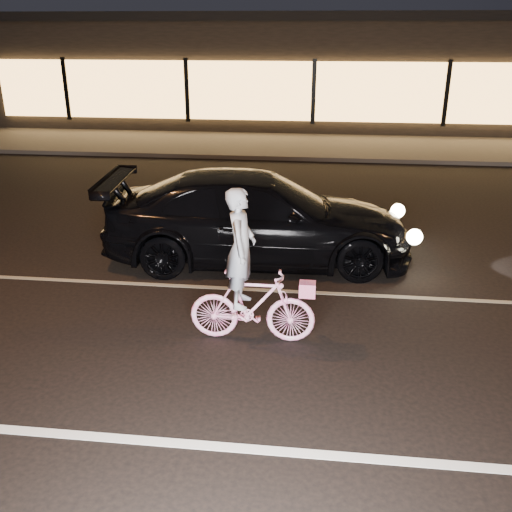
# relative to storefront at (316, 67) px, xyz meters

# --- Properties ---
(ground) EXTENTS (90.00, 90.00, 0.00)m
(ground) POSITION_rel_storefront_xyz_m (0.00, -18.97, -2.15)
(ground) COLOR black
(ground) RESTS_ON ground
(lane_stripe_near) EXTENTS (60.00, 0.12, 0.01)m
(lane_stripe_near) POSITION_rel_storefront_xyz_m (0.00, -20.47, -2.14)
(lane_stripe_near) COLOR silver
(lane_stripe_near) RESTS_ON ground
(lane_stripe_far) EXTENTS (60.00, 0.10, 0.01)m
(lane_stripe_far) POSITION_rel_storefront_xyz_m (0.00, -16.97, -2.14)
(lane_stripe_far) COLOR gray
(lane_stripe_far) RESTS_ON ground
(sidewalk) EXTENTS (30.00, 4.00, 0.12)m
(sidewalk) POSITION_rel_storefront_xyz_m (0.00, -5.97, -2.09)
(sidewalk) COLOR #383533
(sidewalk) RESTS_ON ground
(storefront) EXTENTS (25.40, 8.42, 4.20)m
(storefront) POSITION_rel_storefront_xyz_m (0.00, 0.00, 0.00)
(storefront) COLOR black
(storefront) RESTS_ON ground
(cyclist) EXTENTS (1.58, 0.54, 1.99)m
(cyclist) POSITION_rel_storefront_xyz_m (-0.44, -18.43, -1.44)
(cyclist) COLOR #FF3A9B
(cyclist) RESTS_ON ground
(sedan) EXTENTS (5.26, 2.46, 1.48)m
(sedan) POSITION_rel_storefront_xyz_m (-0.63, -15.71, -1.41)
(sedan) COLOR black
(sedan) RESTS_ON ground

